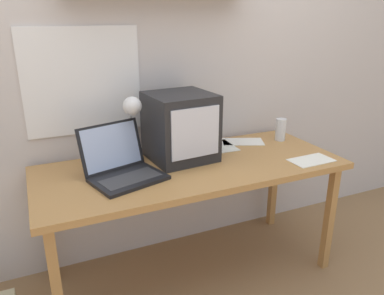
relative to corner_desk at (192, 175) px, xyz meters
name	(u,v)px	position (x,y,z in m)	size (l,w,h in m)	color
ground_plane	(192,272)	(0.00, 0.00, -0.65)	(12.00, 12.00, 0.00)	#916D49
back_wall	(163,45)	(0.00, 0.40, 0.66)	(5.60, 0.24, 2.60)	beige
corner_desk	(192,175)	(0.00, 0.00, 0.00)	(1.66, 0.68, 0.71)	#B58046
crt_monitor	(180,127)	(-0.02, 0.12, 0.25)	(0.37, 0.37, 0.37)	#232326
laptop	(121,164)	(-0.39, 0.01, 0.12)	(0.41, 0.40, 0.25)	black
desk_lamp	(132,116)	(-0.28, 0.16, 0.33)	(0.11, 0.17, 0.37)	white
juice_glass	(280,131)	(0.70, 0.15, 0.12)	(0.07, 0.07, 0.14)	white
printed_handout	(219,147)	(0.27, 0.20, 0.06)	(0.20, 0.23, 0.00)	silver
loose_paper_near_monitor	(311,160)	(0.64, -0.22, 0.06)	(0.25, 0.15, 0.00)	white
open_notebook	(243,142)	(0.46, 0.22, 0.06)	(0.30, 0.24, 0.00)	white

